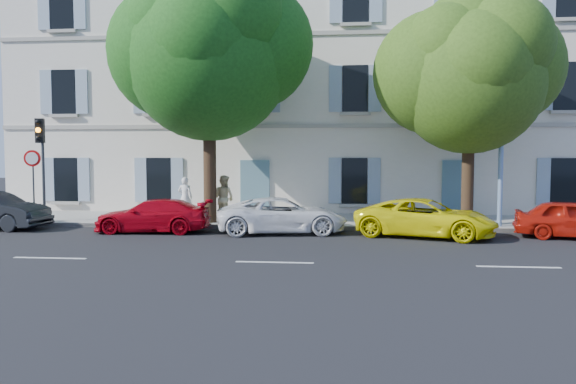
# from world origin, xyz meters

# --- Properties ---
(ground) EXTENTS (90.00, 90.00, 0.00)m
(ground) POSITION_xyz_m (0.00, 0.00, 0.00)
(ground) COLOR black
(sidewalk) EXTENTS (36.00, 4.50, 0.15)m
(sidewalk) POSITION_xyz_m (0.00, 4.45, 0.07)
(sidewalk) COLOR #A09E96
(sidewalk) RESTS_ON ground
(kerb) EXTENTS (36.00, 0.16, 0.16)m
(kerb) POSITION_xyz_m (0.00, 2.28, 0.08)
(kerb) COLOR #9E998E
(kerb) RESTS_ON ground
(building) EXTENTS (28.00, 7.00, 12.00)m
(building) POSITION_xyz_m (0.00, 10.20, 6.00)
(building) COLOR silver
(building) RESTS_ON ground
(car_red_coupe) EXTENTS (4.11, 1.79, 1.18)m
(car_red_coupe) POSITION_xyz_m (-4.97, 1.11, 0.59)
(car_red_coupe) COLOR #AE0413
(car_red_coupe) RESTS_ON ground
(car_white_coupe) EXTENTS (4.79, 2.81, 1.25)m
(car_white_coupe) POSITION_xyz_m (-0.39, 1.31, 0.63)
(car_white_coupe) COLOR white
(car_white_coupe) RESTS_ON ground
(car_yellow_supercar) EXTENTS (5.03, 3.43, 1.28)m
(car_yellow_supercar) POSITION_xyz_m (4.46, 0.93, 0.64)
(car_yellow_supercar) COLOR yellow
(car_yellow_supercar) RESTS_ON ground
(car_red_hatchback) EXTENTS (3.95, 2.26, 1.27)m
(car_red_hatchback) POSITION_xyz_m (9.24, 1.02, 0.63)
(car_red_hatchback) COLOR #B2170A
(car_red_hatchback) RESTS_ON ground
(tree_left) EXTENTS (6.20, 6.20, 9.61)m
(tree_left) POSITION_xyz_m (-3.36, 3.00, 6.34)
(tree_left) COLOR #3A2819
(tree_left) RESTS_ON sidewalk
(tree_right) EXTENTS (5.34, 5.34, 8.22)m
(tree_right) POSITION_xyz_m (6.23, 2.95, 5.42)
(tree_right) COLOR #3A2819
(tree_right) RESTS_ON sidewalk
(traffic_light) EXTENTS (0.35, 0.45, 3.97)m
(traffic_light) POSITION_xyz_m (-9.85, 2.54, 3.02)
(traffic_light) COLOR #383A3D
(traffic_light) RESTS_ON sidewalk
(road_sign) EXTENTS (0.64, 0.15, 2.77)m
(road_sign) POSITION_xyz_m (-10.25, 2.59, 2.15)
(road_sign) COLOR #383A3D
(road_sign) RESTS_ON sidewalk
(street_lamp) EXTENTS (0.46, 1.86, 8.67)m
(street_lamp) POSITION_xyz_m (7.36, 2.67, 5.06)
(street_lamp) COLOR #7293BF
(street_lamp) RESTS_ON sidewalk
(pedestrian_a) EXTENTS (0.63, 0.44, 1.68)m
(pedestrian_a) POSITION_xyz_m (-4.76, 4.46, 0.99)
(pedestrian_a) COLOR silver
(pedestrian_a) RESTS_ON sidewalk
(pedestrian_b) EXTENTS (1.08, 1.00, 1.79)m
(pedestrian_b) POSITION_xyz_m (-2.91, 3.43, 1.05)
(pedestrian_b) COLOR #D0BF85
(pedestrian_b) RESTS_ON sidewalk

